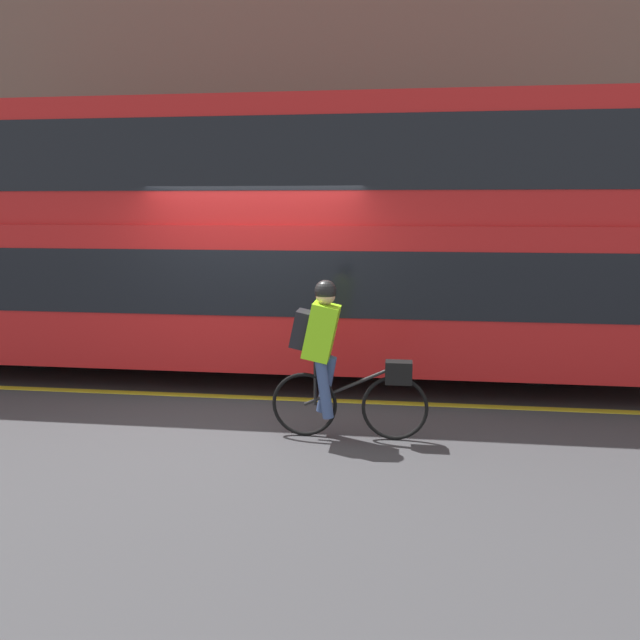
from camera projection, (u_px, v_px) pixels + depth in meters
ground_plane at (252, 405)px, 7.23m from camera, size 80.00×80.00×0.00m
road_center_line at (257, 397)px, 7.51m from camera, size 50.00×0.14×0.01m
sidewalk_curb at (307, 328)px, 11.45m from camera, size 60.00×1.63×0.12m
building_facade at (313, 74)px, 11.56m from camera, size 60.00×0.30×9.37m
bus at (273, 230)px, 8.22m from camera, size 11.10×2.42×3.50m
cyclist_on_bike at (333, 354)px, 6.09m from camera, size 1.55×0.32×1.58m
trash_bin at (215, 298)px, 11.48m from camera, size 0.49×0.49×0.99m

